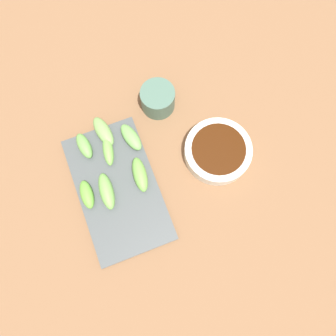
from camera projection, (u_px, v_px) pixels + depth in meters
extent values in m
cube|color=brown|center=(151.00, 175.00, 0.73)|extent=(2.10, 2.10, 0.02)
cylinder|color=silver|center=(218.00, 152.00, 0.71)|extent=(0.14, 0.14, 0.04)
cylinder|color=#3C1A05|center=(218.00, 151.00, 0.71)|extent=(0.11, 0.11, 0.03)
cube|color=#495152|center=(118.00, 189.00, 0.71)|extent=(0.16, 0.29, 0.01)
ellipsoid|color=#70B258|center=(131.00, 137.00, 0.72)|extent=(0.04, 0.07, 0.02)
ellipsoid|color=#79AC5A|center=(103.00, 131.00, 0.72)|extent=(0.04, 0.08, 0.02)
ellipsoid|color=#75B955|center=(107.00, 191.00, 0.68)|extent=(0.03, 0.08, 0.03)
ellipsoid|color=#74B750|center=(108.00, 151.00, 0.71)|extent=(0.03, 0.07, 0.02)
ellipsoid|color=#70B54D|center=(139.00, 173.00, 0.69)|extent=(0.04, 0.08, 0.03)
ellipsoid|color=#66AE3F|center=(86.00, 193.00, 0.69)|extent=(0.03, 0.06, 0.02)
ellipsoid|color=#6CB052|center=(84.00, 146.00, 0.71)|extent=(0.03, 0.06, 0.03)
cylinder|color=#4A6E5E|center=(158.00, 99.00, 0.73)|extent=(0.08, 0.08, 0.06)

